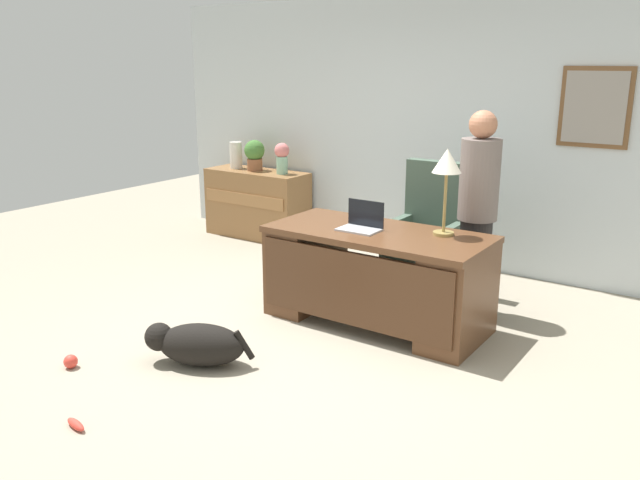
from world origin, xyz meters
The scene contains 14 objects.
ground_plane centered at (0.00, 0.00, 0.00)m, with size 12.00×12.00×0.00m, color #9E937F.
back_wall centered at (0.01, 2.60, 1.35)m, with size 7.00×0.16×2.70m.
desk centered at (0.26, 0.69, 0.42)m, with size 1.75×0.81×0.77m.
credenza centered at (-2.26, 2.25, 0.40)m, with size 1.26×0.50×0.80m.
armchair centered at (0.28, 1.62, 0.52)m, with size 0.60×0.59×1.19m.
person_standing centered at (0.81, 1.38, 0.87)m, with size 0.32×0.32×1.69m.
dog_lying centered at (-0.40, -0.65, 0.16)m, with size 0.73×0.54×0.30m.
laptop centered at (0.13, 0.69, 0.82)m, with size 0.32×0.22×0.22m.
desk_lamp centered at (0.73, 0.90, 1.30)m, with size 0.22×0.22×0.66m.
vase_with_flowers centered at (-1.88, 2.25, 1.00)m, with size 0.17×0.17×0.35m.
vase_empty centered at (-2.57, 2.25, 0.96)m, with size 0.15×0.15×0.32m, color silver.
potted_plant centered at (-2.28, 2.25, 1.00)m, with size 0.24×0.24×0.36m.
dog_toy_ball centered at (-1.08, -1.19, 0.05)m, with size 0.10×0.10×0.10m, color #E53F33.
dog_toy_bone centered at (-0.39, -1.65, 0.03)m, with size 0.18×0.05×0.05m, color #E53F33.
Camera 1 is at (2.68, -3.61, 2.07)m, focal length 36.67 mm.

